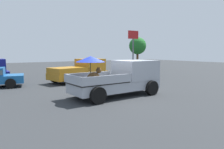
# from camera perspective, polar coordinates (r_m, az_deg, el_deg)

# --- Properties ---
(ground_plane) EXTENTS (80.00, 80.00, 0.00)m
(ground_plane) POSITION_cam_1_polar(r_m,az_deg,el_deg) (11.63, 1.02, -5.74)
(ground_plane) COLOR #2D3033
(pickup_truck_main) EXTENTS (5.11, 2.38, 2.18)m
(pickup_truck_main) POSITION_cam_1_polar(r_m,az_deg,el_deg) (11.69, 2.56, -0.81)
(pickup_truck_main) COLOR black
(pickup_truck_main) RESTS_ON ground
(pickup_truck_far) EXTENTS (5.08, 2.98, 1.80)m
(pickup_truck_far) POSITION_cam_1_polar(r_m,az_deg,el_deg) (17.26, -8.32, 1.04)
(pickup_truck_far) COLOR black
(pickup_truck_far) RESTS_ON ground
(parked_sedan_near) EXTENTS (4.35, 2.07, 1.33)m
(parked_sedan_near) POSITION_cam_1_polar(r_m,az_deg,el_deg) (21.55, 6.10, 1.72)
(parked_sedan_near) COLOR black
(parked_sedan_near) RESTS_ON ground
(motel_sign) EXTENTS (1.40, 0.16, 4.73)m
(motel_sign) POSITION_cam_1_polar(r_m,az_deg,el_deg) (24.44, 5.69, 8.37)
(motel_sign) COLOR #59595B
(motel_sign) RESTS_ON ground
(tree_by_lot) EXTENTS (2.47, 2.47, 4.46)m
(tree_by_lot) POSITION_cam_1_polar(r_m,az_deg,el_deg) (31.18, 6.87, 7.59)
(tree_by_lot) COLOR brown
(tree_by_lot) RESTS_ON ground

